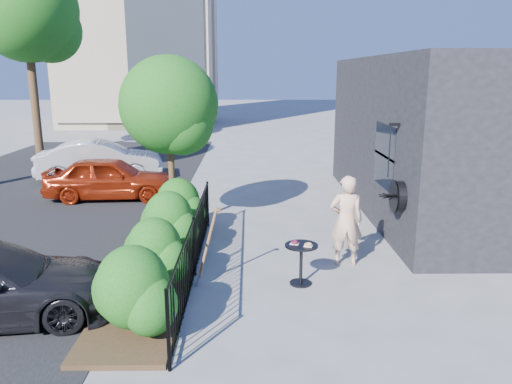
{
  "coord_description": "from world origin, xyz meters",
  "views": [
    {
      "loc": [
        -0.5,
        -8.51,
        3.61
      ],
      "look_at": [
        -0.37,
        1.5,
        1.2
      ],
      "focal_mm": 35.0,
      "sensor_mm": 36.0,
      "label": 1
    }
  ],
  "objects_px": {
    "street_tree_far": "(27,17)",
    "car_red": "(110,178)",
    "cafe_table": "(301,257)",
    "woman": "(346,221)",
    "patio_tree": "(172,111)",
    "car_silver": "(101,160)",
    "shovel": "(206,251)"
  },
  "relations": [
    {
      "from": "woman",
      "to": "car_red",
      "type": "bearing_deg",
      "value": -38.09
    },
    {
      "from": "street_tree_far",
      "to": "shovel",
      "type": "relative_size",
      "value": 5.83
    },
    {
      "from": "shovel",
      "to": "car_silver",
      "type": "bearing_deg",
      "value": 116.31
    },
    {
      "from": "cafe_table",
      "to": "car_silver",
      "type": "xyz_separation_m",
      "value": [
        -5.97,
        8.75,
        0.18
      ]
    },
    {
      "from": "cafe_table",
      "to": "car_red",
      "type": "bearing_deg",
      "value": 128.94
    },
    {
      "from": "woman",
      "to": "shovel",
      "type": "bearing_deg",
      "value": 23.36
    },
    {
      "from": "car_red",
      "to": "car_silver",
      "type": "distance_m",
      "value": 2.82
    },
    {
      "from": "patio_tree",
      "to": "car_silver",
      "type": "relative_size",
      "value": 0.95
    },
    {
      "from": "cafe_table",
      "to": "patio_tree",
      "type": "bearing_deg",
      "value": 129.63
    },
    {
      "from": "cafe_table",
      "to": "woman",
      "type": "xyz_separation_m",
      "value": [
        0.94,
        0.93,
        0.37
      ]
    },
    {
      "from": "shovel",
      "to": "woman",
      "type": "bearing_deg",
      "value": 20.07
    },
    {
      "from": "patio_tree",
      "to": "car_red",
      "type": "distance_m",
      "value": 4.33
    },
    {
      "from": "street_tree_far",
      "to": "car_silver",
      "type": "xyz_separation_m",
      "value": [
        4.35,
        -5.62,
        -5.23
      ]
    },
    {
      "from": "shovel",
      "to": "street_tree_far",
      "type": "bearing_deg",
      "value": 121.12
    },
    {
      "from": "patio_tree",
      "to": "woman",
      "type": "bearing_deg",
      "value": -32.07
    },
    {
      "from": "car_red",
      "to": "street_tree_far",
      "type": "bearing_deg",
      "value": 29.99
    },
    {
      "from": "patio_tree",
      "to": "woman",
      "type": "relative_size",
      "value": 2.26
    },
    {
      "from": "street_tree_far",
      "to": "patio_tree",
      "type": "bearing_deg",
      "value": -55.49
    },
    {
      "from": "patio_tree",
      "to": "street_tree_far",
      "type": "xyz_separation_m",
      "value": [
        -7.7,
        11.2,
        3.15
      ]
    },
    {
      "from": "patio_tree",
      "to": "car_silver",
      "type": "xyz_separation_m",
      "value": [
        -3.35,
        5.58,
        -2.08
      ]
    },
    {
      "from": "patio_tree",
      "to": "street_tree_far",
      "type": "relative_size",
      "value": 0.48
    },
    {
      "from": "street_tree_far",
      "to": "car_red",
      "type": "distance_m",
      "value": 11.18
    },
    {
      "from": "street_tree_far",
      "to": "car_red",
      "type": "height_order",
      "value": "street_tree_far"
    },
    {
      "from": "shovel",
      "to": "car_silver",
      "type": "distance_m",
      "value": 9.77
    },
    {
      "from": "cafe_table",
      "to": "shovel",
      "type": "relative_size",
      "value": 0.54
    },
    {
      "from": "patio_tree",
      "to": "woman",
      "type": "xyz_separation_m",
      "value": [
        3.56,
        -2.23,
        -1.89
      ]
    },
    {
      "from": "patio_tree",
      "to": "car_silver",
      "type": "height_order",
      "value": "patio_tree"
    },
    {
      "from": "shovel",
      "to": "cafe_table",
      "type": "bearing_deg",
      "value": 0.32
    },
    {
      "from": "cafe_table",
      "to": "woman",
      "type": "height_order",
      "value": "woman"
    },
    {
      "from": "street_tree_far",
      "to": "cafe_table",
      "type": "relative_size",
      "value": 10.71
    },
    {
      "from": "car_silver",
      "to": "shovel",
      "type": "bearing_deg",
      "value": -163.65
    },
    {
      "from": "cafe_table",
      "to": "shovel",
      "type": "distance_m",
      "value": 1.65
    }
  ]
}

